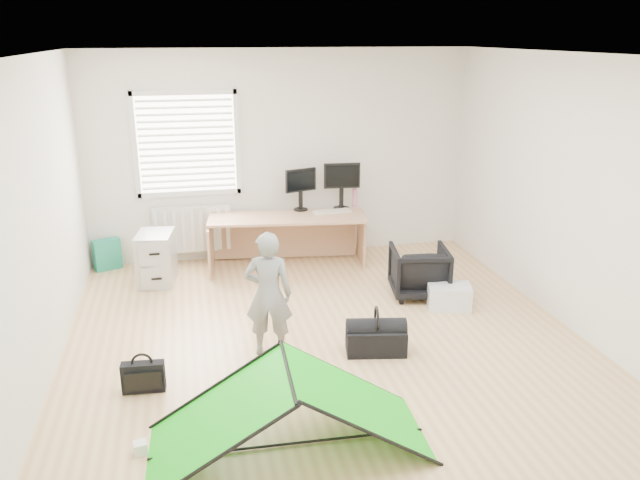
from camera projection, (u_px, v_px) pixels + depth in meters
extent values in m
plane|color=tan|center=(329.00, 346.00, 6.01)|extent=(5.50, 5.50, 0.00)
cube|color=silver|center=(281.00, 155.00, 8.14)|extent=(5.00, 0.02, 2.70)
cube|color=silver|center=(187.00, 144.00, 7.79)|extent=(1.20, 0.06, 1.20)
cube|color=silver|center=(193.00, 229.00, 8.10)|extent=(1.00, 0.12, 0.60)
cube|color=tan|center=(288.00, 242.00, 7.96)|extent=(2.04, 0.87, 0.67)
cube|color=#AFB2B4|center=(156.00, 258.00, 7.45)|extent=(0.48, 0.59, 0.63)
cube|color=black|center=(301.00, 195.00, 8.07)|extent=(0.43, 0.21, 0.40)
cube|color=black|center=(341.00, 192.00, 8.12)|extent=(0.48, 0.14, 0.45)
cube|color=beige|center=(332.00, 211.00, 8.03)|extent=(0.49, 0.20, 0.02)
cylinder|color=#C56E90|center=(355.00, 198.00, 8.26)|extent=(0.07, 0.07, 0.25)
imported|color=black|center=(419.00, 271.00, 7.11)|extent=(0.72, 0.73, 0.58)
imported|color=gray|center=(268.00, 294.00, 5.70)|extent=(0.49, 0.38, 1.20)
cube|color=silver|center=(449.00, 296.00, 6.83)|extent=(0.53, 0.44, 0.26)
cube|color=#1F9473|center=(107.00, 254.00, 7.92)|extent=(0.36, 0.26, 0.39)
cube|color=black|center=(143.00, 377.00, 5.22)|extent=(0.36, 0.13, 0.26)
cube|color=silver|center=(141.00, 448.00, 4.46)|extent=(0.11, 0.11, 0.09)
cube|color=black|center=(376.00, 340.00, 5.86)|extent=(0.60, 0.38, 0.24)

